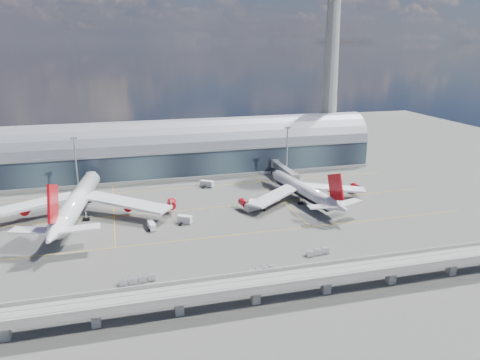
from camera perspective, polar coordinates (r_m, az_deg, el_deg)
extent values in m
plane|color=#474744|center=(174.52, -3.41, -5.64)|extent=(500.00, 500.00, 0.00)
cube|color=gold|center=(165.49, -2.69, -6.90)|extent=(200.00, 0.25, 0.01)
cube|color=gold|center=(192.86, -4.64, -3.47)|extent=(200.00, 0.25, 0.01)
cube|color=gold|center=(220.91, -6.10, -0.90)|extent=(200.00, 0.25, 0.01)
cube|color=gold|center=(199.56, -15.13, -3.32)|extent=(0.25, 80.00, 0.01)
cube|color=gold|center=(210.60, 4.24, -1.73)|extent=(0.25, 80.00, 0.01)
cube|color=#1B222E|center=(245.74, -7.21, 2.54)|extent=(200.00, 28.00, 14.00)
cylinder|color=gray|center=(244.17, -7.27, 4.13)|extent=(200.00, 28.00, 28.00)
cube|color=gray|center=(230.64, -6.77, 3.42)|extent=(200.00, 1.00, 1.20)
cube|color=gray|center=(247.35, -7.15, 1.10)|extent=(200.00, 30.00, 1.20)
cube|color=gray|center=(275.44, 10.46, 3.27)|extent=(18.00, 18.00, 8.00)
cone|color=gray|center=(269.25, 10.92, 11.79)|extent=(10.00, 10.00, 90.00)
cube|color=gray|center=(123.94, 1.94, -12.55)|extent=(220.00, 8.50, 1.20)
cube|color=gray|center=(120.07, 2.52, -12.98)|extent=(220.00, 0.40, 1.20)
cube|color=gray|center=(126.78, 1.40, -11.27)|extent=(220.00, 0.40, 1.20)
cube|color=gray|center=(122.37, 2.15, -12.61)|extent=(220.00, 0.12, 0.12)
cube|color=gray|center=(124.88, 1.73, -11.97)|extent=(220.00, 0.12, 0.12)
cube|color=gray|center=(124.28, -26.77, -16.00)|extent=(2.20, 2.20, 5.00)
cube|color=gray|center=(121.41, -17.17, -15.66)|extent=(2.20, 2.20, 5.00)
cube|color=gray|center=(121.80, -7.43, -14.88)|extent=(2.20, 2.20, 5.00)
cube|color=gray|center=(125.42, 1.92, -13.75)|extent=(2.20, 2.20, 5.00)
cube|color=gray|center=(132.00, 10.45, -12.39)|extent=(2.20, 2.20, 5.00)
cube|color=gray|center=(141.13, 17.94, -10.96)|extent=(2.20, 2.20, 5.00)
cube|color=gray|center=(152.36, 24.37, -9.57)|extent=(2.20, 2.20, 5.00)
cylinder|color=gray|center=(220.66, -19.33, 1.60)|extent=(0.70, 0.70, 25.00)
cube|color=gray|center=(217.96, -19.65, 4.82)|extent=(3.00, 0.40, 1.00)
cylinder|color=gray|center=(234.87, 5.75, 3.32)|extent=(0.70, 0.70, 25.00)
cube|color=gray|center=(232.33, 5.84, 6.37)|extent=(3.00, 0.40, 1.00)
cylinder|color=white|center=(191.33, -19.19, -2.35)|extent=(15.75, 59.40, 7.12)
cone|color=white|center=(222.08, -17.47, 0.36)|extent=(8.35, 9.85, 7.12)
cone|color=white|center=(159.10, -21.79, -6.08)|extent=(9.01, 14.25, 7.12)
cube|color=#B2070F|center=(159.17, -21.83, -2.70)|extent=(2.73, 13.27, 14.73)
cube|color=white|center=(194.56, -24.66, -2.93)|extent=(36.78, 20.37, 2.88)
cube|color=white|center=(186.27, -13.70, -2.68)|extent=(34.13, 28.48, 2.88)
cylinder|color=#B2070F|center=(197.40, -24.59, -3.27)|extent=(4.34, 6.03, 3.56)
cylinder|color=#B2070F|center=(188.92, -13.38, -3.03)|extent=(4.34, 6.03, 3.56)
cylinder|color=#B2070F|center=(187.62, -8.35, -2.88)|extent=(4.34, 6.03, 3.56)
cylinder|color=gray|center=(212.25, -17.92, -1.89)|extent=(0.56, 0.56, 3.34)
cylinder|color=gray|center=(189.76, -20.36, -4.30)|extent=(0.67, 0.67, 3.34)
cylinder|color=gray|center=(188.16, -18.26, -4.26)|extent=(0.67, 0.67, 3.34)
cylinder|color=black|center=(190.11, -20.33, -4.60)|extent=(2.67, 2.01, 1.67)
cylinder|color=black|center=(188.52, -18.23, -4.57)|extent=(2.67, 2.01, 1.67)
cylinder|color=white|center=(201.36, 7.63, -1.08)|extent=(11.35, 44.45, 5.29)
cone|color=white|center=(222.08, 4.38, 0.68)|extent=(6.25, 7.96, 5.29)
cone|color=white|center=(180.02, 11.94, -3.20)|extent=(6.76, 11.58, 5.29)
cube|color=#B2070F|center=(179.98, 11.58, -0.85)|extent=(2.14, 10.90, 12.09)
cube|color=white|center=(193.39, 4.24, -1.95)|extent=(26.58, 22.07, 2.26)
cube|color=white|center=(207.56, 11.27, -0.94)|extent=(28.37, 16.30, 2.26)
cylinder|color=black|center=(201.80, 7.61, -1.48)|extent=(9.93, 39.85, 4.50)
cylinder|color=#B2070F|center=(195.22, 3.85, -2.27)|extent=(3.52, 4.92, 2.92)
cylinder|color=#B2070F|center=(190.06, 0.42, -2.76)|extent=(3.52, 4.92, 2.92)
cylinder|color=#B2070F|center=(209.77, 11.09, -1.21)|extent=(3.52, 4.92, 2.92)
cylinder|color=#B2070F|center=(216.95, 13.88, -0.80)|extent=(3.52, 4.92, 2.92)
cylinder|color=gray|center=(215.42, 5.49, -0.96)|extent=(0.46, 0.46, 2.74)
cylinder|color=gray|center=(198.20, 7.39, -2.58)|extent=(0.55, 0.55, 2.74)
cylinder|color=gray|center=(201.11, 8.83, -2.36)|extent=(0.55, 0.55, 2.74)
cylinder|color=black|center=(198.49, 7.38, -2.82)|extent=(2.18, 1.63, 1.37)
cylinder|color=black|center=(201.39, 8.82, -2.59)|extent=(2.18, 1.63, 1.37)
cube|color=gray|center=(219.29, -17.81, -0.33)|extent=(3.00, 24.00, 3.00)
cube|color=gray|center=(207.80, -17.92, -1.26)|extent=(3.60, 3.60, 3.40)
cylinder|color=gray|center=(230.83, -17.71, 0.50)|extent=(4.40, 4.40, 4.00)
cylinder|color=gray|center=(208.85, -17.84, -2.17)|extent=(0.50, 0.50, 3.40)
cylinder|color=black|center=(209.26, -17.80, -2.52)|extent=(1.40, 0.80, 0.80)
cube|color=gray|center=(231.02, 5.40, 1.24)|extent=(3.00, 28.00, 3.00)
cube|color=gray|center=(218.47, 6.68, 0.30)|extent=(3.60, 3.60, 3.40)
cylinder|color=gray|center=(243.73, 4.25, 2.07)|extent=(4.40, 4.40, 4.00)
cylinder|color=gray|center=(219.47, 6.65, -0.58)|extent=(0.50, 0.50, 3.40)
cylinder|color=black|center=(219.86, 6.64, -0.91)|extent=(1.40, 0.80, 0.80)
cube|color=silver|center=(174.15, -10.73, -5.45)|extent=(2.77, 6.49, 2.34)
cylinder|color=black|center=(176.41, -10.69, -5.52)|extent=(2.33, 1.06, 0.81)
cylinder|color=black|center=(172.67, -10.73, -6.02)|extent=(2.33, 1.06, 0.81)
cube|color=silver|center=(177.36, -6.76, -4.76)|extent=(5.89, 4.91, 2.80)
cylinder|color=black|center=(178.83, -6.32, -4.99)|extent=(2.23, 2.81, 0.97)
cylinder|color=black|center=(176.80, -7.18, -5.28)|extent=(2.23, 2.81, 0.97)
cube|color=silver|center=(189.73, 1.87, -3.18)|extent=(9.43, 5.76, 2.96)
cylinder|color=black|center=(190.00, 2.74, -3.59)|extent=(1.99, 3.02, 1.02)
cylinder|color=black|center=(190.40, 0.99, -3.53)|extent=(1.99, 3.02, 1.02)
cube|color=silver|center=(192.51, 1.47, -2.95)|extent=(4.42, 6.56, 2.65)
cylinder|color=black|center=(194.36, 1.11, -3.12)|extent=(2.71, 1.79, 0.92)
cylinder|color=black|center=(191.45, 1.83, -3.43)|extent=(2.71, 1.79, 0.92)
cube|color=silver|center=(202.20, 4.41, -2.05)|extent=(2.29, 4.86, 2.51)
cylinder|color=black|center=(203.93, 4.26, -2.22)|extent=(2.43, 0.90, 0.87)
cylinder|color=black|center=(201.19, 4.56, -2.49)|extent=(2.43, 0.90, 0.87)
cube|color=silver|center=(220.43, -4.07, -0.43)|extent=(6.48, 5.89, 2.76)
cylinder|color=black|center=(222.28, -3.73, -0.61)|extent=(2.40, 2.66, 0.95)
cylinder|color=black|center=(219.31, -4.41, -0.86)|extent=(2.40, 2.66, 0.95)
cube|color=gray|center=(138.19, -13.99, -12.28)|extent=(2.67, 1.95, 0.31)
cube|color=#BBBBC1|center=(137.80, -14.01, -11.98)|extent=(2.24, 1.80, 1.55)
cube|color=gray|center=(138.50, -12.87, -12.13)|extent=(2.67, 1.95, 0.31)
cube|color=#BBBBC1|center=(138.11, -12.89, -11.83)|extent=(2.24, 1.80, 1.55)
cube|color=gray|center=(138.86, -11.75, -11.98)|extent=(2.67, 1.95, 0.31)
cube|color=#BBBBC1|center=(138.47, -11.77, -11.68)|extent=(2.24, 1.80, 1.55)
cube|color=gray|center=(139.27, -10.64, -11.82)|extent=(2.67, 1.95, 0.31)
cube|color=#BBBBC1|center=(138.89, -10.66, -11.52)|extent=(2.24, 1.80, 1.55)
cube|color=gray|center=(139.93, 1.50, -11.39)|extent=(2.35, 1.82, 0.26)
cube|color=#BBBBC1|center=(139.60, 1.50, -11.14)|extent=(1.99, 1.66, 1.31)
cube|color=gray|center=(140.93, 2.32, -11.19)|extent=(2.35, 1.82, 0.26)
cube|color=#BBBBC1|center=(140.61, 2.32, -10.93)|extent=(1.99, 1.66, 1.31)
cube|color=gray|center=(141.96, 3.12, -10.98)|extent=(2.35, 1.82, 0.26)
cube|color=#BBBBC1|center=(141.64, 3.13, -10.73)|extent=(1.99, 1.66, 1.31)
cube|color=gray|center=(143.02, 3.92, -10.78)|extent=(2.35, 1.82, 0.26)
cube|color=#BBBBC1|center=(142.70, 3.92, -10.53)|extent=(1.99, 1.66, 1.31)
cube|color=gray|center=(152.46, 8.53, -9.10)|extent=(2.90, 2.18, 0.33)
cube|color=#BBBBC1|center=(152.08, 8.55, -8.80)|extent=(2.45, 2.00, 1.66)
cube|color=gray|center=(153.93, 9.44, -8.88)|extent=(2.90, 2.18, 0.33)
cube|color=#BBBBC1|center=(153.56, 9.46, -8.58)|extent=(2.45, 2.00, 1.66)
cube|color=gray|center=(155.44, 10.33, -8.67)|extent=(2.90, 2.18, 0.33)
cube|color=#BBBBC1|center=(155.07, 10.35, -8.37)|extent=(2.45, 2.00, 1.66)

